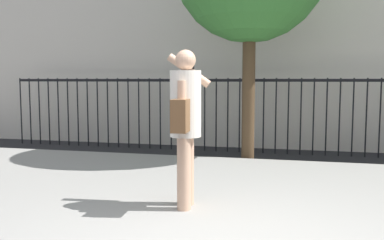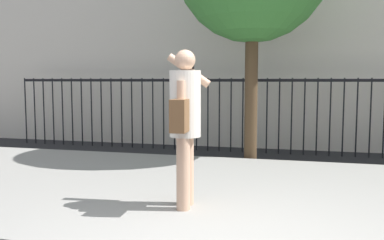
{
  "view_description": "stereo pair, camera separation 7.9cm",
  "coord_description": "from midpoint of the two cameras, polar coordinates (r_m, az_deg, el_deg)",
  "views": [
    {
      "loc": [
        0.48,
        -3.11,
        1.57
      ],
      "look_at": [
        -0.66,
        1.63,
        1.1
      ],
      "focal_mm": 39.44,
      "sensor_mm": 36.0,
      "label": 1
    },
    {
      "loc": [
        0.56,
        -3.09,
        1.57
      ],
      "look_at": [
        -0.66,
        1.63,
        1.1
      ],
      "focal_mm": 39.44,
      "sensor_mm": 36.0,
      "label": 2
    }
  ],
  "objects": [
    {
      "name": "pedestrian_on_phone",
      "position": [
        4.58,
        -0.51,
        0.44
      ],
      "size": [
        0.51,
        0.66,
        1.74
      ],
      "color": "tan",
      "rests_on": "sidewalk"
    },
    {
      "name": "sidewalk",
      "position": [
        5.53,
        8.68,
        -10.2
      ],
      "size": [
        28.0,
        4.4,
        0.15
      ],
      "primitive_type": "cube",
      "color": "gray",
      "rests_on": "ground"
    },
    {
      "name": "iron_fence",
      "position": [
        9.03,
        11.16,
        1.93
      ],
      "size": [
        12.03,
        0.04,
        1.6
      ],
      "color": "black",
      "rests_on": "ground"
    }
  ]
}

